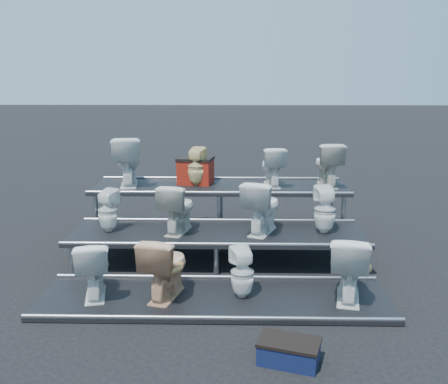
{
  "coord_description": "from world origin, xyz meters",
  "views": [
    {
      "loc": [
        0.24,
        -6.87,
        2.66
      ],
      "look_at": [
        0.09,
        0.1,
        1.03
      ],
      "focal_mm": 40.0,
      "sensor_mm": 36.0,
      "label": 1
    }
  ],
  "objects_px": {
    "toilet_0": "(93,268)",
    "toilet_9": "(196,167)",
    "toilet_10": "(272,166)",
    "toilet_4": "(108,210)",
    "toilet_3": "(349,266)",
    "toilet_11": "(327,164)",
    "toilet_2": "(242,272)",
    "toilet_8": "(128,161)",
    "toilet_5": "(178,208)",
    "red_crate": "(196,172)",
    "step_stool": "(289,353)",
    "toilet_1": "(165,266)",
    "toilet_6": "(262,206)",
    "toilet_7": "(325,210)"
  },
  "relations": [
    {
      "from": "toilet_6",
      "to": "toilet_8",
      "type": "distance_m",
      "value": 2.58
    },
    {
      "from": "toilet_0",
      "to": "toilet_9",
      "type": "bearing_deg",
      "value": -124.43
    },
    {
      "from": "toilet_1",
      "to": "toilet_10",
      "type": "xyz_separation_m",
      "value": [
        1.45,
        2.6,
        0.75
      ]
    },
    {
      "from": "toilet_5",
      "to": "red_crate",
      "type": "height_order",
      "value": "red_crate"
    },
    {
      "from": "toilet_1",
      "to": "toilet_3",
      "type": "bearing_deg",
      "value": -164.44
    },
    {
      "from": "toilet_3",
      "to": "toilet_11",
      "type": "distance_m",
      "value": 2.72
    },
    {
      "from": "toilet_3",
      "to": "toilet_9",
      "type": "xyz_separation_m",
      "value": [
        -2.0,
        2.6,
        0.72
      ]
    },
    {
      "from": "toilet_8",
      "to": "toilet_11",
      "type": "height_order",
      "value": "toilet_8"
    },
    {
      "from": "toilet_0",
      "to": "toilet_7",
      "type": "xyz_separation_m",
      "value": [
        2.98,
        1.3,
        0.39
      ]
    },
    {
      "from": "toilet_6",
      "to": "step_stool",
      "type": "distance_m",
      "value": 2.72
    },
    {
      "from": "toilet_0",
      "to": "toilet_11",
      "type": "xyz_separation_m",
      "value": [
        3.23,
        2.6,
        0.81
      ]
    },
    {
      "from": "toilet_2",
      "to": "toilet_4",
      "type": "distance_m",
      "value": 2.35
    },
    {
      "from": "toilet_1",
      "to": "toilet_4",
      "type": "distance_m",
      "value": 1.67
    },
    {
      "from": "toilet_4",
      "to": "toilet_10",
      "type": "bearing_deg",
      "value": -129.31
    },
    {
      "from": "toilet_4",
      "to": "toilet_1",
      "type": "bearing_deg",
      "value": 150.16
    },
    {
      "from": "toilet_10",
      "to": "toilet_11",
      "type": "xyz_separation_m",
      "value": [
        0.92,
        0.0,
        0.04
      ]
    },
    {
      "from": "toilet_2",
      "to": "toilet_10",
      "type": "bearing_deg",
      "value": -119.17
    },
    {
      "from": "toilet_1",
      "to": "toilet_3",
      "type": "height_order",
      "value": "toilet_3"
    },
    {
      "from": "toilet_5",
      "to": "toilet_10",
      "type": "distance_m",
      "value": 1.97
    },
    {
      "from": "toilet_10",
      "to": "toilet_11",
      "type": "relative_size",
      "value": 0.9
    },
    {
      "from": "toilet_2",
      "to": "toilet_3",
      "type": "bearing_deg",
      "value": 162.3
    },
    {
      "from": "toilet_4",
      "to": "toilet_5",
      "type": "xyz_separation_m",
      "value": [
        1.01,
        0.0,
        0.05
      ]
    },
    {
      "from": "toilet_0",
      "to": "toilet_8",
      "type": "relative_size",
      "value": 0.86
    },
    {
      "from": "toilet_2",
      "to": "toilet_5",
      "type": "distance_m",
      "value": 1.65
    },
    {
      "from": "toilet_0",
      "to": "toilet_4",
      "type": "relative_size",
      "value": 1.14
    },
    {
      "from": "red_crate",
      "to": "step_stool",
      "type": "xyz_separation_m",
      "value": [
        1.18,
        -4.08,
        -0.96
      ]
    },
    {
      "from": "toilet_4",
      "to": "toilet_11",
      "type": "height_order",
      "value": "toilet_11"
    },
    {
      "from": "toilet_6",
      "to": "toilet_10",
      "type": "height_order",
      "value": "toilet_10"
    },
    {
      "from": "toilet_8",
      "to": "red_crate",
      "type": "relative_size",
      "value": 1.49
    },
    {
      "from": "toilet_7",
      "to": "toilet_9",
      "type": "bearing_deg",
      "value": -39.81
    },
    {
      "from": "toilet_4",
      "to": "toilet_5",
      "type": "relative_size",
      "value": 0.87
    },
    {
      "from": "toilet_4",
      "to": "red_crate",
      "type": "xyz_separation_m",
      "value": [
        1.16,
        1.47,
        0.29
      ]
    },
    {
      "from": "toilet_2",
      "to": "toilet_8",
      "type": "xyz_separation_m",
      "value": [
        -1.88,
        2.6,
        0.9
      ]
    },
    {
      "from": "toilet_7",
      "to": "red_crate",
      "type": "xyz_separation_m",
      "value": [
        -1.95,
        1.47,
        0.26
      ]
    },
    {
      "from": "toilet_3",
      "to": "toilet_11",
      "type": "height_order",
      "value": "toilet_11"
    },
    {
      "from": "toilet_2",
      "to": "toilet_7",
      "type": "distance_m",
      "value": 1.81
    },
    {
      "from": "toilet_10",
      "to": "step_stool",
      "type": "bearing_deg",
      "value": 81.97
    },
    {
      "from": "toilet_5",
      "to": "red_crate",
      "type": "bearing_deg",
      "value": -81.03
    },
    {
      "from": "toilet_1",
      "to": "step_stool",
      "type": "distance_m",
      "value": 1.91
    },
    {
      "from": "toilet_9",
      "to": "toilet_11",
      "type": "bearing_deg",
      "value": -161.9
    },
    {
      "from": "toilet_1",
      "to": "toilet_5",
      "type": "bearing_deg",
      "value": -74.88
    },
    {
      "from": "toilet_0",
      "to": "toilet_11",
      "type": "bearing_deg",
      "value": -153.57
    },
    {
      "from": "toilet_11",
      "to": "red_crate",
      "type": "bearing_deg",
      "value": -9.04
    },
    {
      "from": "toilet_10",
      "to": "toilet_4",
      "type": "bearing_deg",
      "value": 21.51
    },
    {
      "from": "toilet_5",
      "to": "toilet_7",
      "type": "relative_size",
      "value": 1.05
    },
    {
      "from": "toilet_10",
      "to": "toilet_9",
      "type": "bearing_deg",
      "value": -6.51
    },
    {
      "from": "red_crate",
      "to": "toilet_11",
      "type": "bearing_deg",
      "value": 5.49
    },
    {
      "from": "toilet_6",
      "to": "step_stool",
      "type": "xyz_separation_m",
      "value": [
        0.12,
        -2.61,
        -0.74
      ]
    },
    {
      "from": "toilet_6",
      "to": "red_crate",
      "type": "distance_m",
      "value": 1.83
    },
    {
      "from": "toilet_0",
      "to": "toilet_3",
      "type": "relative_size",
      "value": 0.89
    }
  ]
}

